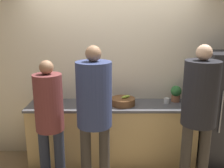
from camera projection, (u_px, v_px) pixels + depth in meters
The scene contains 10 objects.
wall_back at pixel (112, 73), 3.80m from camera, with size 5.20×0.06×2.60m.
counter at pixel (112, 132), 3.74m from camera, with size 2.43×0.59×0.90m.
person_left at pixel (50, 115), 3.00m from camera, with size 0.34×0.34×1.64m.
person_center at pixel (94, 105), 2.91m from camera, with size 0.41×0.41×1.82m.
person_right at pixel (199, 104), 2.93m from camera, with size 0.41×0.41×1.83m.
fruit_bowl at pixel (123, 101), 3.57m from camera, with size 0.35×0.35×0.14m.
utensil_crock at pixel (187, 99), 3.66m from camera, with size 0.10×0.10×0.24m.
bottle_clear at pixel (82, 96), 3.65m from camera, with size 0.05×0.05×0.26m.
cup_white at pixel (167, 101), 3.64m from camera, with size 0.08×0.08×0.08m.
potted_plant at pixel (176, 93), 3.71m from camera, with size 0.16×0.16×0.24m.
Camera 1 is at (-0.00, -3.11, 2.09)m, focal length 40.00 mm.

